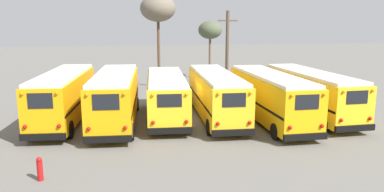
{
  "coord_description": "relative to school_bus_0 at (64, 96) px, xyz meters",
  "views": [
    {
      "loc": [
        -3.7,
        -24.22,
        6.57
      ],
      "look_at": [
        0.0,
        0.07,
        1.64
      ],
      "focal_mm": 35.0,
      "sensor_mm": 36.0,
      "label": 1
    }
  ],
  "objects": [
    {
      "name": "utility_pole",
      "position": [
        13.12,
        8.92,
        2.09
      ],
      "size": [
        1.8,
        0.31,
        7.51
      ],
      "color": "brown",
      "rests_on": "ground"
    },
    {
      "name": "bare_tree_1",
      "position": [
        7.02,
        12.51,
        5.93
      ],
      "size": [
        3.47,
        3.47,
        9.1
      ],
      "color": "brown",
      "rests_on": "ground"
    },
    {
      "name": "bare_tree_0",
      "position": [
        13.16,
        17.19,
        3.72
      ],
      "size": [
        2.69,
        2.69,
        6.6
      ],
      "color": "brown",
      "rests_on": "ground"
    },
    {
      "name": "fire_hydrant",
      "position": [
        0.6,
        -9.43,
        -1.28
      ],
      "size": [
        0.24,
        0.24,
        1.03
      ],
      "color": "#B21414",
      "rests_on": "ground"
    },
    {
      "name": "school_bus_2",
      "position": [
        6.7,
        -0.08,
        -0.15
      ],
      "size": [
        2.97,
        9.64,
        3.01
      ],
      "color": "yellow",
      "rests_on": "ground"
    },
    {
      "name": "school_bus_5",
      "position": [
        16.75,
        -0.74,
        -0.09
      ],
      "size": [
        3.04,
        10.59,
        3.12
      ],
      "color": "yellow",
      "rests_on": "ground"
    },
    {
      "name": "school_bus_0",
      "position": [
        0.0,
        0.0,
        0.0
      ],
      "size": [
        2.95,
        10.12,
        3.31
      ],
      "color": "#E5A00C",
      "rests_on": "ground"
    },
    {
      "name": "ground_plane",
      "position": [
        8.37,
        -0.7,
        -1.8
      ],
      "size": [
        160.0,
        160.0,
        0.0
      ],
      "primitive_type": "plane",
      "color": "#66635E"
    },
    {
      "name": "school_bus_4",
      "position": [
        13.4,
        -1.78,
        -0.07
      ],
      "size": [
        2.79,
        10.45,
        3.2
      ],
      "color": "#EAAA0F",
      "rests_on": "ground"
    },
    {
      "name": "school_bus_1",
      "position": [
        3.35,
        -0.83,
        -0.0
      ],
      "size": [
        3.0,
        10.11,
        3.32
      ],
      "color": "#E5A00C",
      "rests_on": "ground"
    },
    {
      "name": "school_bus_3",
      "position": [
        10.05,
        -0.44,
        -0.1
      ],
      "size": [
        2.69,
        10.52,
        3.13
      ],
      "color": "yellow",
      "rests_on": "ground"
    }
  ]
}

